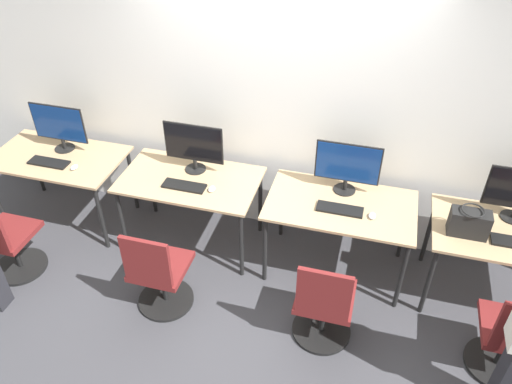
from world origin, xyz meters
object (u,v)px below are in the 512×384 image
Objects in this scene: mouse_far_left at (74,167)px; keyboard_far_left at (49,162)px; office_chair_far_left at (6,243)px; office_chair_right at (323,307)px; mouse_left at (212,189)px; mouse_right at (372,216)px; handbag at (469,223)px; monitor_left at (194,146)px; monitor_far_left at (59,126)px; keyboard_left at (184,186)px; office_chair_left at (159,276)px; monitor_right at (347,166)px; office_chair_far_right at (510,341)px; keyboard_right at (340,209)px.

keyboard_far_left is at bearing 177.23° from mouse_far_left.
office_chair_right is at bearing 0.86° from office_chair_far_left.
office_chair_right reaches higher than mouse_left.
handbag is at bearing -0.42° from mouse_right.
monitor_left reaches higher than office_chair_right.
mouse_right is (2.75, 0.04, 0.00)m from mouse_far_left.
monitor_far_left is 1.43× the size of keyboard_left.
handbag is at bearing 35.49° from office_chair_right.
handbag is at bearing 0.26° from keyboard_far_left.
handbag is at bearing 0.09° from mouse_left.
mouse_left is (1.70, 0.74, 0.41)m from office_chair_far_left.
mouse_far_left is at bearing 147.80° from office_chair_left.
mouse_far_left is at bearing -164.97° from monitor_left.
monitor_far_left is at bearing 168.81° from keyboard_left.
handbag reaches higher than mouse_far_left.
office_chair_right reaches higher than keyboard_left.
monitor_right is at bearing 13.67° from keyboard_left.
office_chair_left is 2.72m from office_chair_far_right.
keyboard_left is at bearing -178.13° from keyboard_right.
office_chair_far_left and office_chair_left have the same top height.
monitor_far_left reaches higher than mouse_far_left.
office_chair_right is (2.84, 0.04, 0.00)m from office_chair_far_left.
mouse_far_left is at bearing -2.77° from keyboard_far_left.
keyboard_left is at bearing 167.17° from office_chair_far_right.
monitor_right is at bearing 20.59° from office_chair_far_left.
keyboard_right is 4.32× the size of mouse_right.
office_chair_left is 9.92× the size of mouse_right.
monitor_far_left is 0.62× the size of office_chair_far_right.
office_chair_right is at bearing -89.02° from monitor_right.
monitor_left is 2.97m from office_chair_far_right.
office_chair_right is (-0.25, -0.71, -0.41)m from mouse_right.
office_chair_far_right is at bearing -8.65° from keyboard_far_left.
monitor_left is at bearing 161.70° from office_chair_far_right.
mouse_far_left is 0.10× the size of office_chair_left.
office_chair_right is 2.98× the size of handbag.
mouse_left is (0.25, -0.27, -0.24)m from monitor_left.
monitor_right is 0.62× the size of office_chair_right.
keyboard_far_left is 0.70× the size of monitor_left.
mouse_far_left is 0.10× the size of office_chair_far_right.
handbag reaches higher than mouse_right.
monitor_right is at bearing 7.97° from mouse_far_left.
keyboard_left is 0.44× the size of office_chair_right.
mouse_left is (0.25, 0.02, 0.01)m from keyboard_left.
keyboard_right is (1.34, 0.77, 0.40)m from office_chair_left.
monitor_far_left is 1.43× the size of keyboard_right.
office_chair_far_right reaches higher than mouse_right.
office_chair_far_left is 9.92× the size of mouse_left.
office_chair_far_right is 0.90m from handbag.
mouse_right is 0.30× the size of handbag.
mouse_right is at bearing -49.14° from monitor_right.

